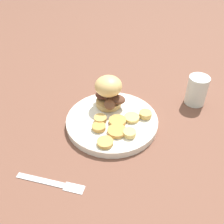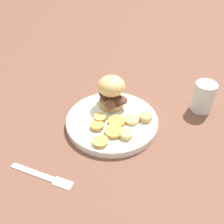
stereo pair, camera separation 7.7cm
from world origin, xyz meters
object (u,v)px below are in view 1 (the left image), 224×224
object	(u,v)px
fork	(51,183)
drinking_glass	(197,90)
sandwich	(109,92)
dinner_plate	(112,121)

from	to	relation	value
fork	drinking_glass	distance (m)	0.54
sandwich	fork	distance (m)	0.32
dinner_plate	fork	size ratio (longest dim) A/B	1.57
dinner_plate	fork	xyz separation A→B (m)	(-0.25, 0.08, -0.01)
dinner_plate	sandwich	distance (m)	0.09
dinner_plate	fork	bearing A→B (deg)	161.26
dinner_plate	sandwich	size ratio (longest dim) A/B	2.50
drinking_glass	fork	bearing A→B (deg)	143.27
sandwich	drinking_glass	world-z (taller)	sandwich
dinner_plate	drinking_glass	world-z (taller)	drinking_glass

